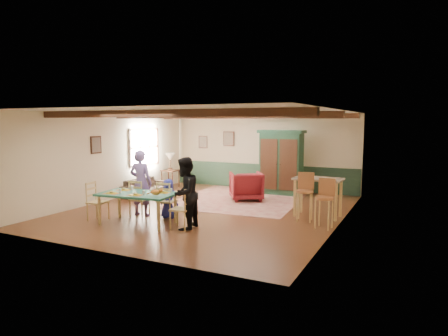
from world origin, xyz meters
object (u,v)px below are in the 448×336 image
at_px(bar_stool_right, 324,204).
at_px(sofa, 146,187).
at_px(person_man, 141,183).
at_px(person_woman, 185,193).
at_px(dining_chair_end_right, 181,208).
at_px(dining_chair_far_left, 140,198).
at_px(person_child, 168,199).
at_px(bar_stool_left, 305,197).
at_px(cat, 155,192).
at_px(table_lamp, 170,161).
at_px(armchair, 246,186).
at_px(dining_chair_end_left, 98,201).
at_px(dining_chair_far_right, 167,200).
at_px(counter_table, 318,197).
at_px(armoire, 281,163).
at_px(dining_table, 138,209).
at_px(end_table, 170,179).

bearing_deg(bar_stool_right, sofa, 170.74).
relative_size(person_man, person_woman, 1.05).
bearing_deg(sofa, dining_chair_end_right, -134.86).
relative_size(dining_chair_end_right, sofa, 0.51).
relative_size(dining_chair_far_left, person_child, 0.95).
bearing_deg(bar_stool_left, sofa, 161.05).
bearing_deg(cat, dining_chair_far_left, 139.20).
height_order(dining_chair_far_left, person_woman, person_woman).
bearing_deg(table_lamp, bar_stool_left, -25.23).
bearing_deg(armchair, dining_chair_end_left, 26.91).
bearing_deg(dining_chair_end_right, dining_chair_far_left, -114.92).
xyz_separation_m(dining_chair_end_left, person_child, (1.45, 0.95, 0.03)).
relative_size(person_woman, armchair, 1.69).
height_order(cat, table_lamp, table_lamp).
bearing_deg(dining_chair_far_right, bar_stool_left, -163.39).
bearing_deg(person_woman, person_man, -115.87).
bearing_deg(person_man, dining_chair_far_right, 174.29).
distance_m(person_child, counter_table, 3.82).
distance_m(armoire, counter_table, 3.25).
bearing_deg(armoire, bar_stool_left, -61.29).
distance_m(dining_table, person_man, 1.01).
relative_size(sofa, end_table, 2.79).
height_order(dining_chair_end_left, counter_table, counter_table).
xyz_separation_m(cat, end_table, (-2.81, 4.81, -0.50)).
xyz_separation_m(end_table, bar_stool_right, (6.32, -3.21, 0.24)).
xyz_separation_m(person_man, sofa, (-1.71, 2.43, -0.58)).
xyz_separation_m(armoire, armchair, (-0.65, -1.44, -0.63)).
distance_m(dining_chair_end_left, end_table, 5.01).
height_order(armoire, armchair, armoire).
xyz_separation_m(person_man, person_woman, (1.71, -0.63, -0.04)).
bearing_deg(end_table, bar_stool_left, -25.23).
distance_m(dining_table, end_table, 5.27).
bearing_deg(armoire, cat, -102.01).
height_order(armchair, sofa, armchair).
relative_size(dining_chair_far_right, bar_stool_left, 0.80).
relative_size(dining_table, bar_stool_right, 1.56).
bearing_deg(cat, person_child, 99.46).
distance_m(dining_chair_end_left, table_lamp, 5.03).
xyz_separation_m(cat, armoire, (1.28, 5.32, 0.24)).
bearing_deg(dining_chair_far_left, bar_stool_right, -174.83).
bearing_deg(counter_table, end_table, 160.45).
bearing_deg(table_lamp, dining_table, -64.65).
height_order(dining_chair_far_left, dining_chair_far_right, same).
relative_size(person_woman, bar_stool_right, 1.43).
distance_m(counter_table, bar_stool_right, 1.18).
relative_size(dining_table, dining_chair_end_left, 1.89).
relative_size(dining_table, dining_chair_far_left, 1.89).
relative_size(counter_table, bar_stool_left, 1.01).
relative_size(person_man, counter_table, 1.43).
xyz_separation_m(dining_chair_far_left, armchair, (1.64, 3.16, -0.03)).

